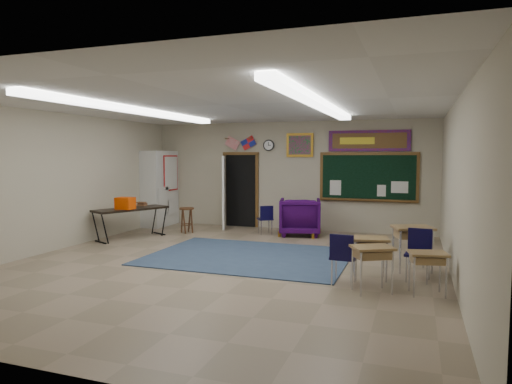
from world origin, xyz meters
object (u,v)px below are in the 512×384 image
(student_desk_front_left, at_px, (370,256))
(folding_table, at_px, (131,222))
(wooden_stool, at_px, (187,220))
(wingback_armchair, at_px, (300,217))
(student_desk_front_right, at_px, (412,246))

(student_desk_front_left, relative_size, folding_table, 0.36)
(student_desk_front_left, xyz_separation_m, wooden_stool, (-5.06, 3.04, -0.04))
(wooden_stool, bearing_deg, student_desk_front_left, -31.05)
(wingback_armchair, distance_m, folding_table, 4.29)
(wingback_armchair, bearing_deg, wooden_stool, -0.04)
(student_desk_front_right, height_order, wooden_stool, student_desk_front_right)
(folding_table, relative_size, wooden_stool, 2.86)
(folding_table, bearing_deg, wingback_armchair, 50.73)
(student_desk_front_right, xyz_separation_m, wooden_stool, (-5.72, 2.25, -0.10))
(student_desk_front_left, height_order, wooden_stool, student_desk_front_left)
(wingback_armchair, height_order, wooden_stool, wingback_armchair)
(wingback_armchair, relative_size, student_desk_front_right, 1.31)
(student_desk_front_left, bearing_deg, folding_table, 151.52)
(student_desk_front_left, relative_size, student_desk_front_right, 0.87)
(student_desk_front_left, bearing_deg, wooden_stool, 137.62)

